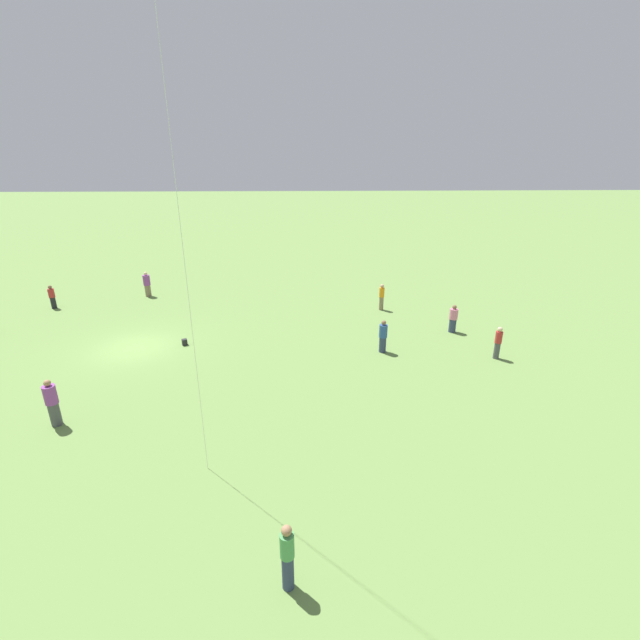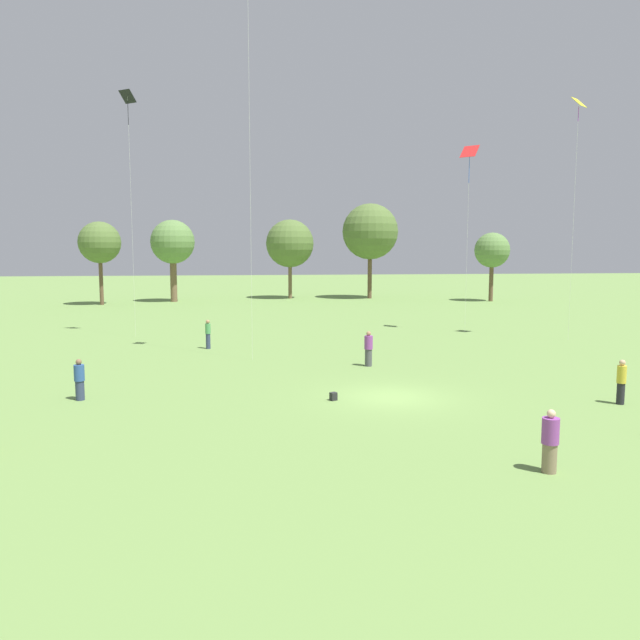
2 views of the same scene
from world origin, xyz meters
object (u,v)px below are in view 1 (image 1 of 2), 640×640
person_3 (382,297)px  person_4 (498,343)px  person_0 (287,557)px  person_8 (147,284)px  person_1 (52,403)px  person_7 (383,336)px  person_2 (453,319)px  person_6 (52,297)px  picnic_bag_0 (185,342)px

person_3 → person_4: size_ratio=1.05×
person_0 → person_8: person_0 is taller
person_8 → person_1: bearing=162.5°
person_4 → person_8: bearing=-180.0°
person_3 → person_7: size_ratio=1.01×
person_1 → person_2: (-17.72, -8.37, -0.14)m
person_0 → person_8: (10.63, -22.94, -0.05)m
person_1 → person_6: person_1 is taller
person_3 → person_7: person_3 is taller
person_6 → person_3: bearing=-58.4°
person_3 → person_8: bearing=109.8°
person_0 → person_7: person_0 is taller
person_1 → person_2: size_ratio=1.15×
person_8 → picnic_bag_0: 10.15m
person_0 → person_3: (-5.61, -19.22, -0.04)m
person_1 → picnic_bag_0: (-2.91, -7.17, -0.75)m
person_2 → person_3: size_ratio=0.93×
person_1 → person_3: 18.95m
person_0 → person_7: 13.48m
person_2 → person_3: bearing=-52.0°
person_6 → person_8: bearing=-30.6°
person_0 → person_4: size_ratio=1.09×
person_7 → person_2: bearing=-89.6°
person_7 → person_4: bearing=-129.4°
person_1 → person_7: size_ratio=1.09×
picnic_bag_0 → person_6: bearing=-32.6°
person_1 → person_8: bearing=-65.3°
person_1 → person_0: bearing=159.9°
person_6 → person_8: (-5.37, -2.43, 0.10)m
person_2 → person_6: person_2 is taller
person_6 → person_4: bearing=-73.7°
person_2 → person_8: person_8 is taller
person_0 → person_2: bearing=-7.2°
person_1 → person_6: size_ratio=1.18×
person_0 → person_3: size_ratio=1.04×
person_7 → picnic_bag_0: size_ratio=5.16×
picnic_bag_0 → person_8: bearing=-61.8°
person_0 → person_4: (-9.99, -11.69, -0.08)m
person_1 → person_3: (-14.35, -12.37, -0.04)m
person_3 → person_4: bearing=-117.1°
person_7 → person_0: bearing=131.6°
person_1 → person_7: 14.48m
person_2 → picnic_bag_0: (14.82, 1.20, -0.62)m
person_6 → person_7: bearing=-75.8°
person_4 → picnic_bag_0: (15.83, -2.33, -0.68)m
person_4 → picnic_bag_0: size_ratio=4.99×
person_1 → person_6: 15.46m
person_1 → picnic_bag_0: 7.77m
person_0 → person_1: (8.75, -6.85, -0.01)m
person_4 → person_6: person_4 is taller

